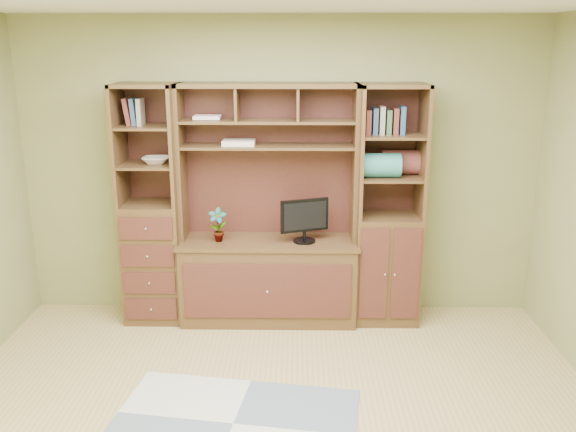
{
  "coord_description": "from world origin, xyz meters",
  "views": [
    {
      "loc": [
        0.15,
        -3.24,
        2.36
      ],
      "look_at": [
        0.08,
        1.2,
        1.1
      ],
      "focal_mm": 38.0,
      "sensor_mm": 36.0,
      "label": 1
    }
  ],
  "objects_px": {
    "center_hutch": "(268,207)",
    "monitor": "(305,213)",
    "right_tower": "(389,206)",
    "left_tower": "(151,206)"
  },
  "relations": [
    {
      "from": "center_hutch",
      "to": "monitor",
      "type": "xyz_separation_m",
      "value": [
        0.31,
        -0.03,
        -0.04
      ]
    },
    {
      "from": "right_tower",
      "to": "center_hutch",
      "type": "bearing_deg",
      "value": -177.77
    },
    {
      "from": "center_hutch",
      "to": "right_tower",
      "type": "relative_size",
      "value": 1.0
    },
    {
      "from": "center_hutch",
      "to": "right_tower",
      "type": "xyz_separation_m",
      "value": [
        1.02,
        0.04,
        0.0
      ]
    },
    {
      "from": "center_hutch",
      "to": "left_tower",
      "type": "relative_size",
      "value": 1.0
    },
    {
      "from": "center_hutch",
      "to": "monitor",
      "type": "bearing_deg",
      "value": -6.45
    },
    {
      "from": "left_tower",
      "to": "right_tower",
      "type": "relative_size",
      "value": 1.0
    },
    {
      "from": "center_hutch",
      "to": "monitor",
      "type": "relative_size",
      "value": 3.97
    },
    {
      "from": "center_hutch",
      "to": "left_tower",
      "type": "height_order",
      "value": "same"
    },
    {
      "from": "left_tower",
      "to": "right_tower",
      "type": "xyz_separation_m",
      "value": [
        2.02,
        0.0,
        0.0
      ]
    }
  ]
}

